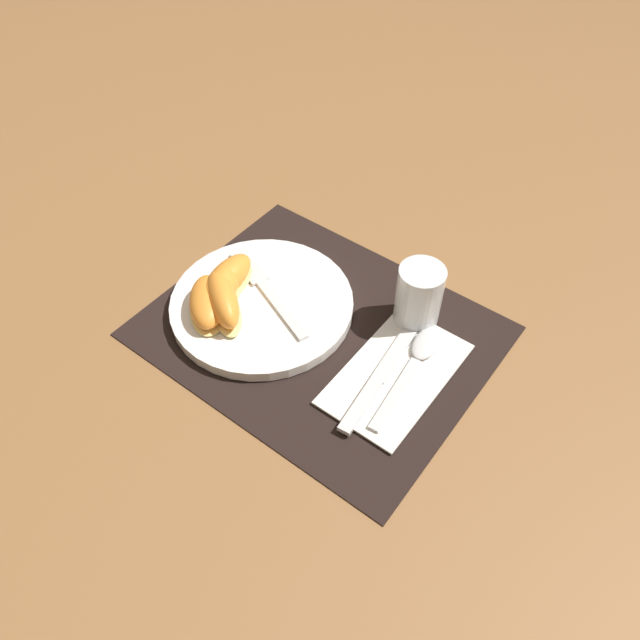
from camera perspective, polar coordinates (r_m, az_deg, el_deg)
ground_plane at (r=0.85m, az=-0.08°, el=-1.07°), size 3.00×3.00×0.00m
placemat at (r=0.84m, az=-0.08°, el=-0.99°), size 0.44×0.35×0.00m
plate at (r=0.87m, az=-5.32°, el=1.45°), size 0.25×0.25×0.02m
juice_glass at (r=0.84m, az=8.98°, el=1.94°), size 0.06×0.06×0.09m
napkin at (r=0.80m, az=6.91°, el=-4.96°), size 0.12×0.20×0.00m
knife at (r=0.80m, az=5.77°, el=-4.74°), size 0.04×0.22×0.01m
spoon at (r=0.81m, az=9.02°, el=-3.26°), size 0.04×0.18×0.01m
fork at (r=0.88m, az=-5.16°, el=3.14°), size 0.19×0.09×0.00m
citrus_wedge_0 at (r=0.87m, az=-8.44°, el=3.76°), size 0.06×0.10×0.04m
citrus_wedge_1 at (r=0.86m, az=-8.93°, el=2.99°), size 0.08×0.11×0.04m
citrus_wedge_2 at (r=0.85m, az=-10.22°, el=1.56°), size 0.11×0.11×0.04m
citrus_wedge_3 at (r=0.84m, az=-8.85°, el=1.71°), size 0.11×0.09×0.05m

